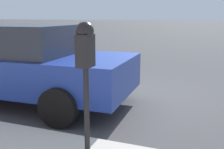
{
  "coord_description": "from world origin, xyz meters",
  "views": [
    {
      "loc": [
        -5.04,
        -1.54,
        1.71
      ],
      "look_at": [
        -2.32,
        -0.52,
        1.06
      ],
      "focal_mm": 42.0,
      "sensor_mm": 36.0,
      "label": 1
    }
  ],
  "objects": [
    {
      "name": "ground_plane",
      "position": [
        0.0,
        0.0,
        0.0
      ],
      "size": [
        220.0,
        220.0,
        0.0
      ],
      "primitive_type": "plane",
      "color": "#424244"
    },
    {
      "name": "parking_meter",
      "position": [
        -2.62,
        -0.33,
        1.3
      ],
      "size": [
        0.21,
        0.19,
        1.49
      ],
      "color": "black",
      "rests_on": "sidewalk"
    },
    {
      "name": "car_blue",
      "position": [
        -0.86,
        2.09,
        0.81
      ],
      "size": [
        2.13,
        4.63,
        1.54
      ],
      "rotation": [
        0.0,
        0.0,
        3.17
      ],
      "color": "navy",
      "rests_on": "ground_plane"
    }
  ]
}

